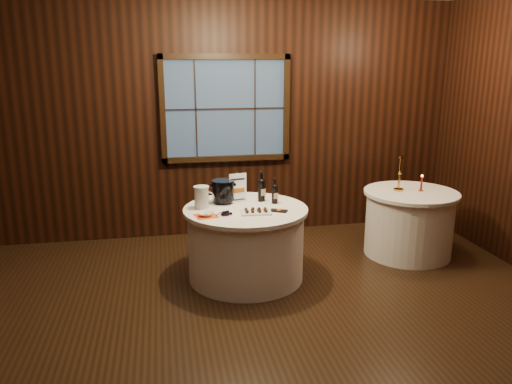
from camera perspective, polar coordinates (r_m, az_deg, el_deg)
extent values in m
plane|color=black|center=(4.52, 1.07, -14.85)|extent=(6.00, 6.00, 0.00)
cube|color=black|center=(6.44, -3.51, 8.19)|extent=(6.00, 0.02, 3.00)
cube|color=#33496C|center=(6.39, -3.50, 9.50)|extent=(1.50, 0.01, 1.20)
cylinder|color=white|center=(5.25, -1.17, -6.07)|extent=(1.20, 1.20, 0.73)
cylinder|color=white|center=(5.13, -1.20, -2.04)|extent=(1.28, 1.28, 0.04)
cylinder|color=white|center=(6.15, 17.05, -3.58)|extent=(1.00, 1.00, 0.73)
cylinder|color=white|center=(6.05, 17.32, -0.11)|extent=(1.08, 1.08, 0.04)
cube|color=silver|center=(5.38, -2.13, -0.94)|extent=(0.18, 0.13, 0.02)
cube|color=silver|center=(5.34, -2.14, 0.69)|extent=(0.02, 0.02, 0.30)
cube|color=white|center=(5.32, -2.12, 0.66)|extent=(0.19, 0.05, 0.28)
cylinder|color=black|center=(5.34, 0.63, 0.04)|extent=(0.08, 0.08, 0.21)
sphere|color=black|center=(5.32, 0.63, 1.14)|extent=(0.08, 0.08, 0.08)
cylinder|color=black|center=(5.30, 0.63, 1.75)|extent=(0.03, 0.03, 0.09)
cylinder|color=black|center=(5.29, 0.63, 2.25)|extent=(0.03, 0.03, 0.02)
cube|color=beige|center=(5.31, 0.71, -0.06)|extent=(0.05, 0.02, 0.07)
cylinder|color=black|center=(5.27, 2.16, -0.37)|extent=(0.07, 0.07, 0.18)
sphere|color=black|center=(5.24, 2.17, 0.56)|extent=(0.07, 0.07, 0.07)
cylinder|color=black|center=(5.23, 2.17, 1.07)|extent=(0.02, 0.02, 0.08)
cylinder|color=black|center=(5.22, 2.18, 1.50)|extent=(0.03, 0.03, 0.02)
cube|color=beige|center=(5.23, 2.24, -0.47)|extent=(0.05, 0.01, 0.06)
cylinder|color=black|center=(5.30, -3.75, -1.10)|extent=(0.18, 0.18, 0.03)
cylinder|color=black|center=(5.27, -3.77, 0.08)|extent=(0.23, 0.23, 0.20)
cylinder|color=black|center=(5.25, -3.79, 1.23)|extent=(0.24, 0.24, 0.02)
cube|color=white|center=(4.95, -0.01, -2.32)|extent=(0.31, 0.22, 0.02)
cube|color=black|center=(5.01, 2.62, -2.15)|extent=(0.19, 0.16, 0.01)
cylinder|color=#392B14|center=(4.87, -4.29, -2.48)|extent=(0.07, 0.02, 0.03)
cylinder|color=silver|center=(5.12, -6.25, -0.66)|extent=(0.15, 0.15, 0.22)
cylinder|color=silver|center=(5.09, -6.28, 0.57)|extent=(0.16, 0.16, 0.01)
torus|color=silver|center=(5.12, -5.40, -0.51)|extent=(0.11, 0.04, 0.11)
cube|color=#ED4F13|center=(4.88, -5.76, -2.74)|extent=(0.24, 0.24, 0.00)
imported|color=white|center=(4.87, -5.76, -2.52)|extent=(0.17, 0.17, 0.03)
cylinder|color=#BA7E3A|center=(6.04, 15.97, 0.27)|extent=(0.12, 0.12, 0.02)
cylinder|color=#BA7E3A|center=(6.00, 16.10, 2.02)|extent=(0.03, 0.03, 0.36)
cylinder|color=#BA7E3A|center=(5.96, 16.23, 3.85)|extent=(0.06, 0.06, 0.03)
cylinder|color=#BA7E3A|center=(6.08, 18.32, 0.14)|extent=(0.05, 0.05, 0.01)
cylinder|color=#B30D10|center=(6.06, 18.39, 0.92)|extent=(0.02, 0.02, 0.16)
sphere|color=#FFB23F|center=(6.04, 18.46, 1.77)|extent=(0.02, 0.02, 0.02)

